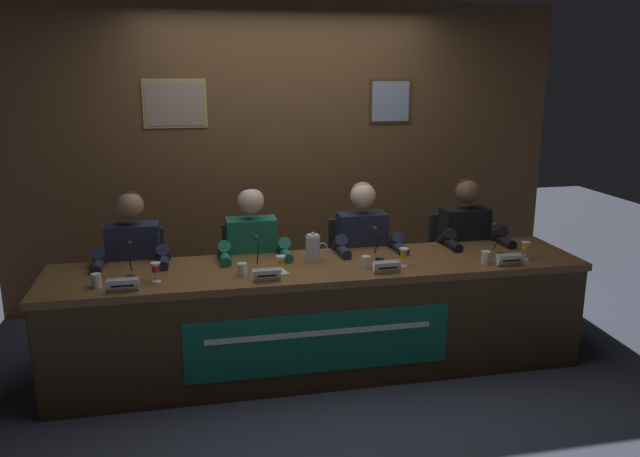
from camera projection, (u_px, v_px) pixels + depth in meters
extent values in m
plane|color=#383D4C|center=(320.00, 366.00, 4.47)|extent=(12.00, 12.00, 0.00)
cube|color=brown|center=(286.00, 156.00, 5.53)|extent=(4.82, 0.12, 2.60)
cube|color=tan|center=(175.00, 104.00, 5.17)|extent=(0.51, 0.02, 0.40)
cube|color=gray|center=(175.00, 104.00, 5.16)|extent=(0.47, 0.01, 0.36)
cube|color=#4C3319|center=(390.00, 101.00, 5.54)|extent=(0.37, 0.02, 0.38)
cube|color=#8C99AD|center=(391.00, 101.00, 5.53)|extent=(0.33, 0.01, 0.34)
cube|color=brown|center=(320.00, 268.00, 4.29)|extent=(3.62, 0.75, 0.05)
cube|color=#402A16|center=(331.00, 341.00, 4.05)|extent=(3.56, 0.04, 0.70)
cube|color=#402A16|center=(50.00, 342.00, 4.03)|extent=(0.08, 0.67, 0.70)
cube|color=#402A16|center=(550.00, 301.00, 4.74)|extent=(0.08, 0.67, 0.70)
cube|color=#14664C|center=(320.00, 343.00, 4.01)|extent=(1.70, 0.01, 0.40)
cube|color=white|center=(321.00, 333.00, 3.99)|extent=(1.45, 0.00, 0.04)
cylinder|color=black|center=(142.00, 352.00, 4.67)|extent=(0.44, 0.44, 0.02)
cylinder|color=black|center=(140.00, 325.00, 4.62)|extent=(0.05, 0.05, 0.41)
cube|color=#232328|center=(137.00, 297.00, 4.56)|extent=(0.44, 0.44, 0.03)
cube|color=#232328|center=(137.00, 258.00, 4.70)|extent=(0.40, 0.05, 0.44)
cylinder|color=black|center=(121.00, 346.00, 4.26)|extent=(0.10, 0.10, 0.46)
cylinder|color=black|center=(152.00, 343.00, 4.30)|extent=(0.10, 0.10, 0.46)
cylinder|color=black|center=(120.00, 299.00, 4.34)|extent=(0.13, 0.34, 0.13)
cylinder|color=black|center=(150.00, 297.00, 4.38)|extent=(0.13, 0.34, 0.13)
cube|color=#1E2338|center=(134.00, 257.00, 4.46)|extent=(0.36, 0.20, 0.48)
sphere|color=#8E664C|center=(130.00, 206.00, 4.35)|extent=(0.19, 0.19, 0.19)
sphere|color=#331E0F|center=(130.00, 203.00, 4.36)|extent=(0.17, 0.17, 0.17)
cylinder|color=#1E2338|center=(101.00, 260.00, 4.32)|extent=(0.09, 0.30, 0.25)
cylinder|color=#1E2338|center=(164.00, 257.00, 4.40)|extent=(0.09, 0.30, 0.25)
cylinder|color=#1E2338|center=(98.00, 265.00, 4.16)|extent=(0.07, 0.24, 0.07)
cylinder|color=#1E2338|center=(163.00, 261.00, 4.25)|extent=(0.07, 0.24, 0.07)
cube|color=white|center=(122.00, 286.00, 3.74)|extent=(0.19, 0.03, 0.08)
cube|color=white|center=(123.00, 284.00, 3.77)|extent=(0.19, 0.03, 0.08)
cube|color=black|center=(122.00, 286.00, 3.74)|extent=(0.13, 0.01, 0.01)
cylinder|color=white|center=(156.00, 282.00, 3.93)|extent=(0.06, 0.06, 0.00)
cylinder|color=white|center=(156.00, 277.00, 3.93)|extent=(0.01, 0.01, 0.05)
cone|color=white|center=(156.00, 268.00, 3.91)|extent=(0.06, 0.06, 0.06)
cylinder|color=#B21E2D|center=(156.00, 269.00, 3.91)|extent=(0.04, 0.04, 0.04)
cylinder|color=silver|center=(96.00, 281.00, 3.83)|extent=(0.06, 0.06, 0.08)
cylinder|color=silver|center=(97.00, 283.00, 3.83)|extent=(0.05, 0.05, 0.05)
cylinder|color=black|center=(130.00, 278.00, 3.98)|extent=(0.06, 0.06, 0.02)
cylinder|color=black|center=(130.00, 260.00, 4.01)|extent=(0.01, 0.13, 0.18)
sphere|color=#2D2D2D|center=(129.00, 243.00, 4.05)|extent=(0.03, 0.03, 0.03)
cylinder|color=black|center=(254.00, 342.00, 4.84)|extent=(0.44, 0.44, 0.02)
cylinder|color=black|center=(253.00, 316.00, 4.78)|extent=(0.05, 0.05, 0.41)
cube|color=#232328|center=(253.00, 289.00, 4.73)|extent=(0.44, 0.44, 0.03)
cube|color=#232328|center=(249.00, 251.00, 4.86)|extent=(0.40, 0.05, 0.44)
cylinder|color=black|center=(244.00, 335.00, 4.43)|extent=(0.10, 0.10, 0.46)
cylinder|color=black|center=(273.00, 333.00, 4.47)|extent=(0.10, 0.10, 0.46)
cylinder|color=black|center=(241.00, 290.00, 4.50)|extent=(0.13, 0.34, 0.13)
cylinder|color=black|center=(269.00, 288.00, 4.54)|extent=(0.13, 0.34, 0.13)
cube|color=#196047|center=(252.00, 250.00, 4.63)|extent=(0.36, 0.20, 0.48)
sphere|color=beige|center=(251.00, 201.00, 4.52)|extent=(0.19, 0.19, 0.19)
sphere|color=black|center=(251.00, 198.00, 4.53)|extent=(0.17, 0.17, 0.17)
cylinder|color=#196047|center=(224.00, 253.00, 4.49)|extent=(0.09, 0.30, 0.25)
cylinder|color=#196047|center=(282.00, 250.00, 4.57)|extent=(0.09, 0.30, 0.25)
cylinder|color=#196047|center=(225.00, 258.00, 4.33)|extent=(0.07, 0.24, 0.07)
cylinder|color=#196047|center=(286.00, 254.00, 4.41)|extent=(0.07, 0.24, 0.07)
cube|color=white|center=(267.00, 276.00, 3.92)|extent=(0.17, 0.03, 0.08)
cube|color=white|center=(266.00, 274.00, 3.96)|extent=(0.17, 0.03, 0.08)
cube|color=black|center=(267.00, 276.00, 3.92)|extent=(0.12, 0.01, 0.01)
cylinder|color=white|center=(281.00, 274.00, 4.08)|extent=(0.06, 0.06, 0.00)
cylinder|color=white|center=(281.00, 270.00, 4.07)|extent=(0.01, 0.01, 0.05)
cone|color=white|center=(281.00, 261.00, 4.06)|extent=(0.06, 0.06, 0.06)
cylinder|color=orange|center=(281.00, 262.00, 4.06)|extent=(0.04, 0.04, 0.04)
cylinder|color=silver|center=(242.00, 270.00, 4.04)|extent=(0.06, 0.06, 0.08)
cylinder|color=silver|center=(242.00, 272.00, 4.04)|extent=(0.05, 0.05, 0.05)
cylinder|color=black|center=(259.00, 271.00, 4.11)|extent=(0.06, 0.06, 0.02)
cylinder|color=black|center=(258.00, 254.00, 4.15)|extent=(0.01, 0.13, 0.18)
sphere|color=#2D2D2D|center=(257.00, 238.00, 4.18)|extent=(0.03, 0.03, 0.03)
cylinder|color=black|center=(359.00, 333.00, 5.00)|extent=(0.44, 0.44, 0.02)
cylinder|color=black|center=(359.00, 308.00, 4.95)|extent=(0.05, 0.05, 0.41)
cube|color=#232328|center=(360.00, 281.00, 4.90)|extent=(0.44, 0.44, 0.03)
cube|color=#232328|center=(354.00, 245.00, 5.03)|extent=(0.40, 0.05, 0.44)
cylinder|color=black|center=(359.00, 326.00, 4.60)|extent=(0.10, 0.10, 0.46)
cylinder|color=black|center=(385.00, 323.00, 4.64)|extent=(0.10, 0.10, 0.46)
cylinder|color=black|center=(354.00, 282.00, 4.67)|extent=(0.13, 0.34, 0.13)
cylinder|color=black|center=(380.00, 281.00, 4.71)|extent=(0.13, 0.34, 0.13)
cube|color=#1E2338|center=(362.00, 244.00, 4.79)|extent=(0.36, 0.20, 0.48)
sphere|color=beige|center=(363.00, 196.00, 4.68)|extent=(0.19, 0.19, 0.19)
sphere|color=gray|center=(363.00, 194.00, 4.69)|extent=(0.17, 0.17, 0.17)
cylinder|color=#1E2338|center=(338.00, 247.00, 4.65)|extent=(0.09, 0.30, 0.25)
cylinder|color=#1E2338|center=(392.00, 244.00, 4.74)|extent=(0.09, 0.30, 0.25)
cylinder|color=#1E2338|center=(343.00, 251.00, 4.50)|extent=(0.07, 0.24, 0.07)
cylinder|color=#1E2338|center=(399.00, 248.00, 4.58)|extent=(0.07, 0.24, 0.07)
cube|color=white|center=(388.00, 268.00, 4.08)|extent=(0.18, 0.03, 0.08)
cube|color=white|center=(386.00, 266.00, 4.11)|extent=(0.18, 0.03, 0.08)
cube|color=black|center=(388.00, 268.00, 4.08)|extent=(0.12, 0.01, 0.01)
cylinder|color=white|center=(403.00, 266.00, 4.25)|extent=(0.06, 0.06, 0.00)
cylinder|color=white|center=(404.00, 262.00, 4.24)|extent=(0.01, 0.01, 0.05)
cone|color=white|center=(404.00, 253.00, 4.22)|extent=(0.06, 0.06, 0.06)
cylinder|color=orange|center=(404.00, 254.00, 4.23)|extent=(0.04, 0.04, 0.04)
cylinder|color=silver|center=(366.00, 262.00, 4.19)|extent=(0.06, 0.06, 0.08)
cylinder|color=silver|center=(366.00, 265.00, 4.19)|extent=(0.05, 0.05, 0.05)
cylinder|color=black|center=(380.00, 260.00, 4.35)|extent=(0.06, 0.06, 0.02)
cylinder|color=black|center=(377.00, 243.00, 4.39)|extent=(0.01, 0.13, 0.18)
sphere|color=#2D2D2D|center=(375.00, 229.00, 4.43)|extent=(0.03, 0.03, 0.03)
cylinder|color=black|center=(457.00, 325.00, 5.17)|extent=(0.44, 0.44, 0.02)
cylinder|color=black|center=(459.00, 300.00, 5.11)|extent=(0.05, 0.05, 0.41)
cube|color=#232328|center=(460.00, 274.00, 5.06)|extent=(0.44, 0.44, 0.03)
cube|color=#232328|center=(451.00, 239.00, 5.19)|extent=(0.40, 0.05, 0.44)
cylinder|color=black|center=(465.00, 317.00, 4.76)|extent=(0.10, 0.10, 0.46)
cylinder|color=black|center=(490.00, 315.00, 4.80)|extent=(0.10, 0.10, 0.46)
cylinder|color=black|center=(459.00, 275.00, 4.84)|extent=(0.13, 0.34, 0.13)
cylinder|color=black|center=(484.00, 273.00, 4.88)|extent=(0.13, 0.34, 0.13)
cube|color=black|center=(464.00, 238.00, 4.96)|extent=(0.36, 0.20, 0.48)
sphere|color=brown|center=(468.00, 192.00, 4.85)|extent=(0.19, 0.19, 0.19)
sphere|color=#331E0F|center=(467.00, 189.00, 4.86)|extent=(0.17, 0.17, 0.17)
cylinder|color=black|center=(444.00, 241.00, 4.82)|extent=(0.09, 0.30, 0.25)
cylinder|color=black|center=(495.00, 238.00, 4.90)|extent=(0.09, 0.30, 0.25)
cylinder|color=black|center=(452.00, 244.00, 4.66)|extent=(0.07, 0.24, 0.07)
cylinder|color=black|center=(505.00, 241.00, 4.75)|extent=(0.07, 0.24, 0.07)
cube|color=white|center=(512.00, 260.00, 4.24)|extent=(0.19, 0.03, 0.08)
cube|color=white|center=(509.00, 259.00, 4.27)|extent=(0.19, 0.03, 0.08)
cube|color=black|center=(512.00, 261.00, 4.23)|extent=(0.13, 0.01, 0.01)
cylinder|color=white|center=(525.00, 259.00, 4.40)|extent=(0.06, 0.06, 0.00)
cylinder|color=white|center=(525.00, 255.00, 4.39)|extent=(0.01, 0.01, 0.05)
cone|color=white|center=(526.00, 247.00, 4.38)|extent=(0.06, 0.06, 0.06)
cylinder|color=orange|center=(526.00, 247.00, 4.38)|extent=(0.04, 0.04, 0.04)
cylinder|color=silver|center=(486.00, 257.00, 4.30)|extent=(0.06, 0.06, 0.08)
cylinder|color=silver|center=(486.00, 260.00, 4.31)|extent=(0.05, 0.05, 0.05)
cylinder|color=black|center=(502.00, 255.00, 4.47)|extent=(0.06, 0.06, 0.02)
cylinder|color=black|center=(499.00, 239.00, 4.50)|extent=(0.01, 0.13, 0.18)
sphere|color=#2D2D2D|center=(495.00, 225.00, 4.54)|extent=(0.03, 0.03, 0.03)
cylinder|color=silver|center=(313.00, 249.00, 4.33)|extent=(0.10, 0.10, 0.18)
cylinder|color=silver|center=(313.00, 235.00, 4.30)|extent=(0.09, 0.08, 0.01)
sphere|color=silver|center=(313.00, 233.00, 4.30)|extent=(0.02, 0.02, 0.02)
torus|color=silver|center=(323.00, 247.00, 4.34)|extent=(0.07, 0.01, 0.07)
cube|color=white|center=(270.00, 273.00, 4.08)|extent=(0.24, 0.19, 0.01)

